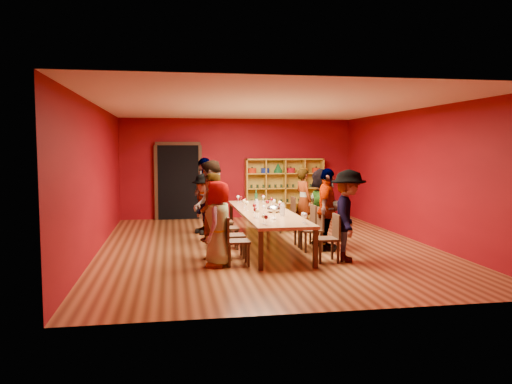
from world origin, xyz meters
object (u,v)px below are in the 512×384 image
person_right_4 (304,200)px  wine_bottle (256,198)px  person_left_4 (205,196)px  person_left_1 (211,216)px  person_right_2 (322,207)px  chair_person_left_1 (229,232)px  chair_person_right_4 (289,213)px  spittoon_bowl (274,209)px  chair_person_left_4 (216,213)px  person_right_1 (327,210)px  chair_person_left_0 (233,238)px  person_left_0 (218,224)px  person_left_2 (211,205)px  person_right_0 (348,216)px  chair_person_left_3 (220,219)px  chair_person_right_1 (315,227)px  shelving_unit (284,185)px  chair_person_right_2 (308,223)px  tasting_table (265,214)px  person_left_3 (205,207)px  chair_person_left_2 (225,225)px  chair_person_right_0 (331,235)px

person_right_4 → wine_bottle: bearing=75.9°
person_left_4 → person_left_1: bearing=-22.2°
person_right_2 → person_right_4: (0.08, 1.83, -0.04)m
chair_person_left_1 → chair_person_right_4: 3.27m
spittoon_bowl → chair_person_left_4: bearing=118.1°
person_right_2 → chair_person_left_4: bearing=42.1°
person_right_4 → wine_bottle: size_ratio=4.75×
chair_person_left_4 → person_right_1: size_ratio=0.52×
chair_person_left_0 → person_left_0: size_ratio=0.58×
person_left_2 → person_right_0: person_left_2 is taller
chair_person_left_3 → person_right_4: size_ratio=0.55×
person_left_0 → chair_person_left_4: size_ratio=1.72×
chair_person_right_1 → chair_person_right_4: same height
chair_person_right_1 → person_right_2: bearing=59.8°
wine_bottle → shelving_unit: bearing=63.9°
person_right_1 → person_right_4: 2.35m
person_left_4 → chair_person_right_2: 2.92m
tasting_table → chair_person_right_1: 1.18m
tasting_table → person_left_4: bearing=123.9°
person_right_4 → spittoon_bowl: person_right_4 is taller
person_left_3 → person_right_2: (2.47, -0.94, 0.07)m
person_left_3 → chair_person_right_2: size_ratio=1.74×
person_right_0 → person_right_2: person_right_0 is taller
chair_person_left_2 → spittoon_bowl: (1.06, -0.01, 0.33)m
chair_person_left_3 → person_right_1: 2.55m
tasting_table → person_left_2: 1.23m
chair_person_left_3 → person_right_4: person_right_4 is taller
chair_person_right_0 → wine_bottle: (-0.84, 3.33, 0.38)m
person_right_0 → person_right_1: person_right_0 is taller
person_left_1 → person_left_2: person_left_2 is taller
person_left_2 → person_right_4: person_left_2 is taller
chair_person_left_2 → person_left_3: bearing=110.9°
person_right_4 → spittoon_bowl: bearing=132.8°
chair_person_left_2 → chair_person_left_4: same height
person_left_1 → person_left_4: (0.08, 2.86, 0.12)m
person_left_1 → tasting_table: bearing=145.5°
person_left_1 → shelving_unit: bearing=168.6°
person_right_0 → shelving_unit: bearing=18.7°
person_left_3 → person_right_0: 3.51m
person_left_0 → spittoon_bowl: bearing=158.1°
person_left_3 → spittoon_bowl: bearing=45.7°
person_left_1 → chair_person_left_0: bearing=44.8°
chair_person_left_0 → chair_person_left_4: 3.49m
shelving_unit → chair_person_left_2: bearing=-117.1°
person_right_0 → person_right_2: size_ratio=1.02×
shelving_unit → person_left_2: bearing=-119.9°
chair_person_right_0 → chair_person_right_4: 3.36m
chair_person_left_4 → person_right_0: (2.15, -3.51, 0.36)m
chair_person_right_1 → wine_bottle: wine_bottle is taller
person_left_0 → person_right_2: 2.82m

